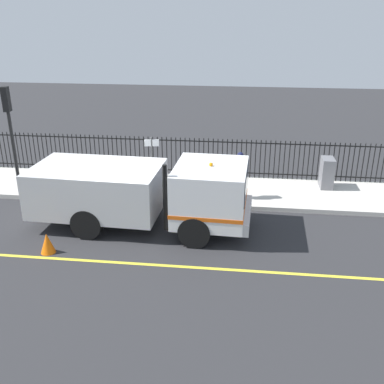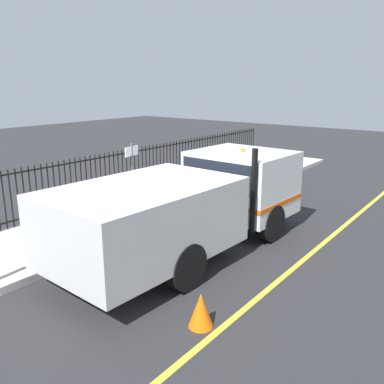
{
  "view_description": "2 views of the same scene",
  "coord_description": "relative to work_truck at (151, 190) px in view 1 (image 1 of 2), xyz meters",
  "views": [
    {
      "loc": [
        -12.47,
        -3.67,
        6.39
      ],
      "look_at": [
        1.31,
        -2.01,
        0.76
      ],
      "focal_mm": 41.29,
      "sensor_mm": 36.0,
      "label": 1
    },
    {
      "loc": [
        -5.45,
        6.58,
        3.92
      ],
      "look_at": [
        1.17,
        -2.02,
        1.0
      ],
      "focal_mm": 38.04,
      "sensor_mm": 36.0,
      "label": 2
    }
  ],
  "objects": [
    {
      "name": "ground_plane",
      "position": [
        -0.1,
        0.86,
        -1.26
      ],
      "size": [
        59.98,
        59.98,
        0.0
      ],
      "primitive_type": "plane",
      "color": "#2B2B2D",
      "rests_on": "ground"
    },
    {
      "name": "utility_cabinet",
      "position": [
        3.79,
        -6.02,
        -0.52
      ],
      "size": [
        0.77,
        0.45,
        1.16
      ],
      "primitive_type": "cube",
      "color": "slate",
      "rests_on": "sidewalk_slab"
    },
    {
      "name": "sidewalk_slab",
      "position": [
        3.11,
        0.86,
        -1.18
      ],
      "size": [
        3.08,
        27.26,
        0.16
      ],
      "primitive_type": "cube",
      "color": "beige",
      "rests_on": "ground"
    },
    {
      "name": "traffic_light_near",
      "position": [
        1.81,
        5.38,
        1.68
      ],
      "size": [
        0.33,
        0.25,
        3.91
      ],
      "rotation": [
        0.0,
        0.0,
        3.28
      ],
      "color": "black",
      "rests_on": "sidewalk_slab"
    },
    {
      "name": "traffic_cone",
      "position": [
        -2.03,
        2.63,
        -0.96
      ],
      "size": [
        0.42,
        0.42,
        0.6
      ],
      "primitive_type": "cone",
      "color": "orange",
      "rests_on": "ground"
    },
    {
      "name": "lane_marking",
      "position": [
        -2.34,
        0.86,
        -1.26
      ],
      "size": [
        0.12,
        24.54,
        0.01
      ],
      "primitive_type": "cube",
      "color": "yellow",
      "rests_on": "ground"
    },
    {
      "name": "worker_standing",
      "position": [
        2.34,
        -2.72,
        -0.05
      ],
      "size": [
        0.44,
        0.56,
        1.72
      ],
      "rotation": [
        0.0,
        0.0,
        2.11
      ],
      "color": "#264C99",
      "rests_on": "sidewalk_slab"
    },
    {
      "name": "iron_fence",
      "position": [
        4.52,
        0.86,
        -0.3
      ],
      "size": [
        0.04,
        23.21,
        1.58
      ],
      "color": "black",
      "rests_on": "sidewalk_slab"
    },
    {
      "name": "street_sign",
      "position": [
        1.85,
        0.33,
        0.34
      ],
      "size": [
        0.1,
        0.5,
        2.29
      ],
      "color": "#4C4C4C",
      "rests_on": "sidewalk_slab"
    },
    {
      "name": "work_truck",
      "position": [
        0.0,
        0.0,
        0.0
      ],
      "size": [
        2.78,
        6.98,
        2.48
      ],
      "rotation": [
        0.0,
        0.0,
        3.1
      ],
      "color": "white",
      "rests_on": "ground"
    }
  ]
}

